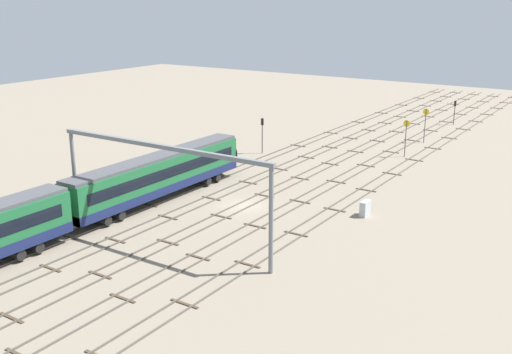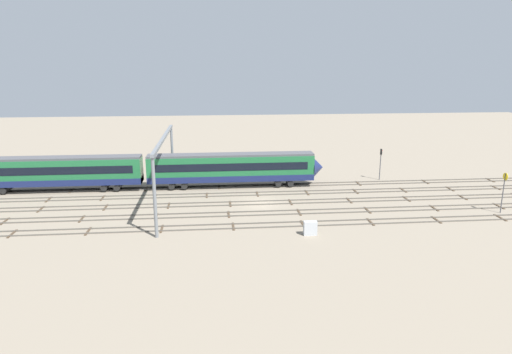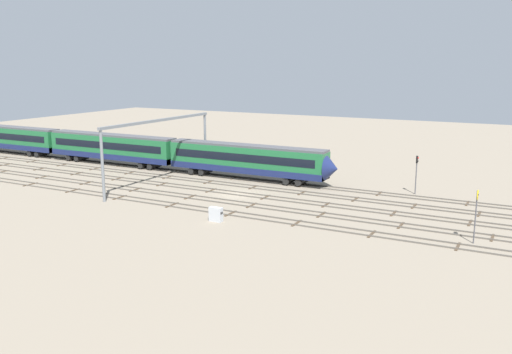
% 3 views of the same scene
% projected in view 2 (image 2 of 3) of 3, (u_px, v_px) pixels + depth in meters
% --- Properties ---
extents(ground_plane, '(204.84, 204.84, 0.00)m').
position_uv_depth(ground_plane, '(261.00, 203.00, 59.24)').
color(ground_plane, gray).
extents(track_near_foreground, '(188.84, 2.40, 0.16)m').
position_uv_depth(track_near_foreground, '(268.00, 225.00, 51.11)').
color(track_near_foreground, '#59544C').
rests_on(track_near_foreground, ground).
extents(track_second_near, '(188.84, 2.40, 0.16)m').
position_uv_depth(track_second_near, '(264.00, 213.00, 55.17)').
color(track_second_near, '#59544C').
rests_on(track_second_near, ground).
extents(track_middle, '(188.84, 2.40, 0.16)m').
position_uv_depth(track_middle, '(261.00, 203.00, 59.23)').
color(track_middle, '#59544C').
rests_on(track_middle, ground).
extents(track_second_far, '(188.84, 2.40, 0.16)m').
position_uv_depth(track_second_far, '(257.00, 194.00, 63.29)').
color(track_second_far, '#59544C').
rests_on(track_second_far, ground).
extents(track_with_train, '(188.84, 2.40, 0.16)m').
position_uv_depth(track_with_train, '(255.00, 186.00, 67.35)').
color(track_with_train, '#59544C').
rests_on(track_with_train, ground).
extents(overhead_gantry, '(0.40, 22.60, 8.87)m').
position_uv_depth(overhead_gantry, '(164.00, 153.00, 56.67)').
color(overhead_gantry, slate).
rests_on(overhead_gantry, ground).
extents(speed_sign_near_foreground, '(0.14, 0.92, 5.02)m').
position_uv_depth(speed_sign_near_foreground, '(504.00, 187.00, 54.64)').
color(speed_sign_near_foreground, '#4C4C51').
rests_on(speed_sign_near_foreground, ground).
extents(signal_light_trackside_approach, '(0.31, 0.32, 4.88)m').
position_uv_depth(signal_light_trackside_approach, '(381.00, 160.00, 70.37)').
color(signal_light_trackside_approach, '#4C4C51').
rests_on(signal_light_trackside_approach, ground).
extents(relay_cabinet, '(1.42, 0.62, 1.51)m').
position_uv_depth(relay_cabinet, '(310.00, 228.00, 48.20)').
color(relay_cabinet, '#B2B7BC').
rests_on(relay_cabinet, ground).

